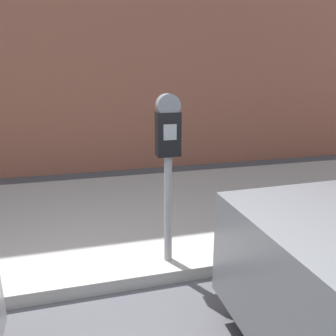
# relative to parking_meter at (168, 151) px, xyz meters

# --- Properties ---
(sidewalk) EXTENTS (24.00, 2.80, 0.12)m
(sidewalk) POSITION_rel_parking_meter_xyz_m (-0.59, 1.20, -1.07)
(sidewalk) COLOR #9E9B96
(sidewalk) RESTS_ON ground_plane
(parking_meter) EXTENTS (0.19, 0.13, 1.46)m
(parking_meter) POSITION_rel_parking_meter_xyz_m (0.00, 0.00, 0.00)
(parking_meter) COLOR gray
(parking_meter) RESTS_ON sidewalk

